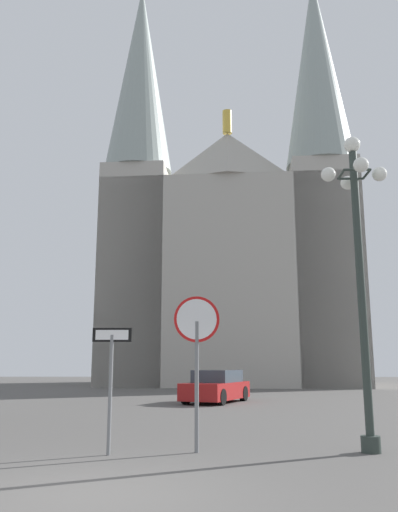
% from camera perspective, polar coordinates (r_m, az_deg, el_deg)
% --- Properties ---
extents(ground_plane, '(120.00, 120.00, 0.00)m').
position_cam_1_polar(ground_plane, '(7.28, -12.12, -24.21)').
color(ground_plane, '#514F4C').
extents(cathedral, '(19.64, 14.70, 33.41)m').
position_cam_1_polar(cathedral, '(41.93, 3.42, 0.53)').
color(cathedral, '#ADA89E').
rests_on(cathedral, ground).
extents(stop_sign, '(0.89, 0.17, 2.91)m').
position_cam_1_polar(stop_sign, '(10.23, -0.25, -9.05)').
color(stop_sign, slate).
rests_on(stop_sign, ground).
extents(one_way_arrow_sign, '(0.74, 0.07, 2.28)m').
position_cam_1_polar(one_way_arrow_sign, '(10.08, -9.56, -12.19)').
color(one_way_arrow_sign, slate).
rests_on(one_way_arrow_sign, ground).
extents(street_lamp, '(1.34, 1.34, 6.24)m').
position_cam_1_polar(street_lamp, '(10.90, 16.99, 0.39)').
color(street_lamp, '#2D3833').
rests_on(street_lamp, ground).
extents(parked_car_near_red, '(3.09, 4.38, 1.34)m').
position_cam_1_polar(parked_car_near_red, '(23.01, 1.90, -14.05)').
color(parked_car_near_red, maroon).
rests_on(parked_car_near_red, ground).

